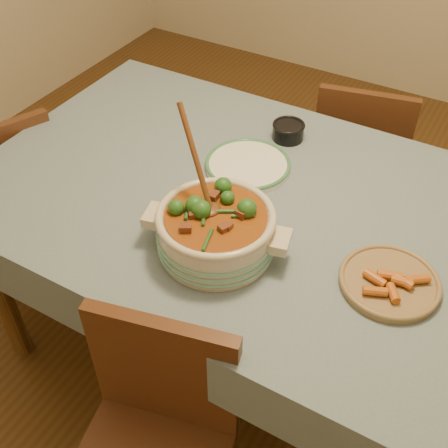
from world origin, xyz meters
name	(u,v)px	position (x,y,z in m)	size (l,w,h in m)	color
floor	(242,346)	(0.00, 0.00, 0.00)	(4.50, 4.50, 0.00)	#4B3015
dining_table	(247,220)	(0.00, 0.00, 0.66)	(1.68, 1.08, 0.76)	brown
stew_casserole	(216,228)	(0.03, -0.23, 0.83)	(0.40, 0.36, 0.37)	beige
white_plate	(248,165)	(-0.07, 0.13, 0.77)	(0.35, 0.35, 0.02)	white
condiment_bowl	(288,130)	(-0.03, 0.34, 0.79)	(0.11, 0.11, 0.06)	black
fried_plate	(390,281)	(0.47, -0.13, 0.77)	(0.26, 0.26, 0.04)	#8F754F
chair_far	(359,155)	(0.11, 0.80, 0.45)	(0.44, 0.44, 0.79)	#512D19
chair_near	(155,438)	(0.09, -0.64, 0.46)	(0.46, 0.46, 0.82)	#512D19
chair_left	(9,192)	(-0.98, -0.10, 0.45)	(0.49, 0.49, 0.79)	#512D19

